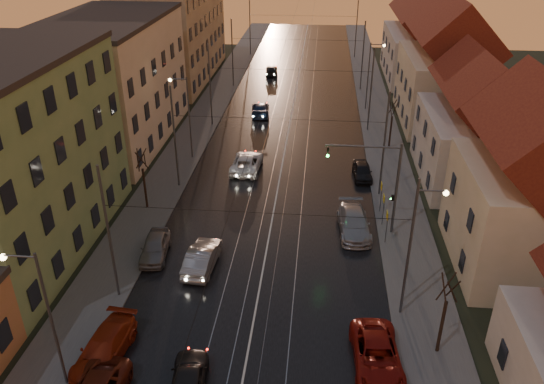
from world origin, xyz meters
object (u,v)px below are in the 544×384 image
(parked_left_2, at_px, (104,348))
(parked_right_0, at_px, (377,355))
(parked_right_1, at_px, (354,223))
(driving_car_3, at_px, (260,109))
(street_lamp_1, at_px, (417,236))
(parked_right_2, at_px, (362,171))
(street_lamp_0, at_px, (42,309))
(street_lamp_3, at_px, (371,70))
(driving_car_1, at_px, (202,257))
(street_lamp_2, at_px, (186,110))
(driving_car_4, at_px, (272,70))
(driving_car_2, at_px, (247,162))
(traffic_light_mast, at_px, (383,177))
(driving_car_0, at_px, (188,381))
(parked_left_3, at_px, (155,247))

(parked_left_2, distance_m, parked_right_0, 14.36)
(parked_right_1, bearing_deg, driving_car_3, 107.46)
(street_lamp_1, bearing_deg, parked_left_2, -159.77)
(parked_right_2, bearing_deg, parked_right_0, -94.35)
(street_lamp_0, bearing_deg, parked_right_0, 9.70)
(street_lamp_3, bearing_deg, street_lamp_0, -112.48)
(driving_car_1, bearing_deg, driving_car_3, -87.48)
(street_lamp_0, xyz_separation_m, street_lamp_2, (0.00, 28.00, 0.00))
(driving_car_4, bearing_deg, street_lamp_1, 100.01)
(street_lamp_1, xyz_separation_m, street_lamp_2, (-18.21, 20.00, 0.00))
(street_lamp_1, distance_m, driving_car_2, 22.08)
(street_lamp_2, relative_size, street_lamp_3, 1.00)
(driving_car_1, bearing_deg, parked_right_1, -148.80)
(traffic_light_mast, bearing_deg, street_lamp_1, -82.09)
(street_lamp_0, height_order, driving_car_2, street_lamp_0)
(driving_car_2, distance_m, driving_car_4, 32.41)
(driving_car_2, bearing_deg, parked_right_2, 178.21)
(street_lamp_1, height_order, driving_car_2, street_lamp_1)
(street_lamp_0, relative_size, driving_car_2, 1.47)
(street_lamp_3, height_order, driving_car_0, street_lamp_3)
(street_lamp_0, height_order, street_lamp_2, same)
(driving_car_3, height_order, driving_car_4, same)
(driving_car_1, relative_size, parked_right_2, 1.22)
(street_lamp_3, relative_size, driving_car_2, 1.47)
(driving_car_3, distance_m, parked_right_0, 39.58)
(street_lamp_2, height_order, driving_car_2, street_lamp_2)
(driving_car_4, height_order, parked_right_0, parked_right_0)
(driving_car_2, bearing_deg, driving_car_0, 93.25)
(street_lamp_1, relative_size, parked_left_3, 1.87)
(street_lamp_3, height_order, parked_right_0, street_lamp_3)
(street_lamp_3, xyz_separation_m, driving_car_2, (-12.28, -18.12, -4.13))
(street_lamp_3, height_order, parked_right_2, street_lamp_3)
(street_lamp_0, xyz_separation_m, driving_car_4, (5.16, 58.28, -4.17))
(street_lamp_2, relative_size, driving_car_3, 1.62)
(parked_right_0, bearing_deg, street_lamp_1, 63.12)
(driving_car_3, xyz_separation_m, driving_car_4, (-0.33, 17.37, 0.00))
(traffic_light_mast, distance_m, driving_car_3, 27.75)
(street_lamp_3, relative_size, driving_car_0, 1.80)
(traffic_light_mast, xyz_separation_m, driving_car_2, (-11.17, 9.88, -3.84))
(driving_car_4, bearing_deg, street_lamp_3, 127.89)
(parked_left_2, bearing_deg, driving_car_0, -13.87)
(driving_car_1, distance_m, parked_right_0, 13.40)
(driving_car_1, relative_size, parked_right_0, 0.91)
(driving_car_0, relative_size, parked_right_0, 0.84)
(driving_car_0, height_order, parked_left_3, driving_car_0)
(street_lamp_3, relative_size, driving_car_3, 1.62)
(driving_car_1, relative_size, driving_car_4, 1.13)
(parked_left_2, bearing_deg, parked_left_3, 96.14)
(street_lamp_2, bearing_deg, parked_left_2, -86.49)
(street_lamp_0, distance_m, driving_car_1, 12.36)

